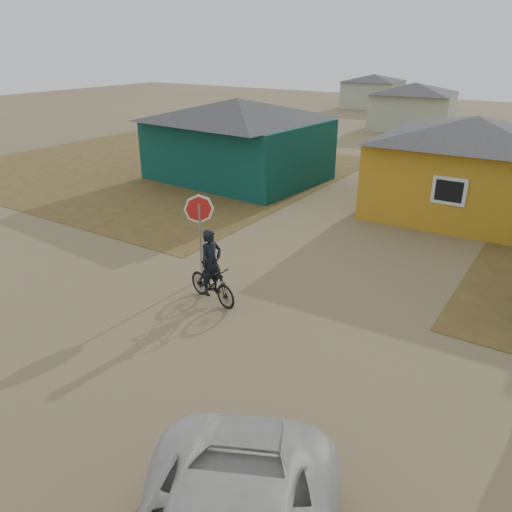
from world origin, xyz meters
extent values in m
plane|color=olive|center=(0.00, 0.00, 0.00)|extent=(120.00, 120.00, 0.00)
cube|color=brown|center=(-14.00, 13.00, 0.01)|extent=(20.00, 18.00, 0.00)
cube|color=#0A3932|center=(-8.50, 13.50, 1.50)|extent=(8.40, 6.54, 3.00)
pyramid|color=#343436|center=(-8.50, 13.50, 3.50)|extent=(8.93, 7.08, 1.00)
cube|color=#BC881C|center=(2.50, 14.00, 1.50)|extent=(7.21, 6.24, 3.00)
pyramid|color=#343436|center=(2.50, 14.00, 3.45)|extent=(7.72, 6.76, 0.90)
cube|color=silver|center=(2.50, 10.97, 1.65)|extent=(1.20, 0.06, 1.00)
cube|color=black|center=(2.50, 10.94, 1.65)|extent=(0.95, 0.04, 0.75)
cube|color=#ACB59B|center=(-6.00, 34.00, 1.40)|extent=(6.49, 5.60, 2.80)
pyramid|color=#343436|center=(-6.00, 34.00, 3.20)|extent=(7.04, 6.15, 0.80)
cube|color=#ACB59B|center=(-14.00, 46.00, 1.35)|extent=(5.75, 5.28, 2.70)
pyramid|color=#343436|center=(-14.00, 46.00, 3.05)|extent=(6.28, 5.81, 0.70)
cylinder|color=gray|center=(-2.51, 3.20, 1.17)|extent=(0.07, 0.07, 2.35)
imported|color=black|center=(-1.37, 2.25, 0.55)|extent=(1.89, 0.91, 1.09)
imported|color=black|center=(-1.37, 2.25, 1.16)|extent=(0.57, 0.74, 1.80)
camera|label=1|loc=(6.24, -7.11, 6.52)|focal=35.00mm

